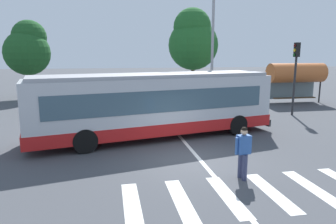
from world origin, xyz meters
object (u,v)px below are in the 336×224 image
at_px(bus_stop_shelter, 296,74).
at_px(pedestrian_crossing_street, 243,150).
at_px(traffic_light_far_corner, 296,67).
at_px(background_tree_left, 28,48).
at_px(parked_car_silver, 193,94).
at_px(background_tree_right, 193,40).
at_px(parked_car_white, 128,96).
at_px(parked_car_champagne, 227,94).
at_px(parked_car_teal, 159,95).
at_px(twin_arm_street_lamp, 213,22).
at_px(city_transit_bus, 155,105).
at_px(parked_car_black, 91,96).
at_px(parked_car_charcoal, 54,98).

bearing_deg(bus_stop_shelter, pedestrian_crossing_street, -128.16).
bearing_deg(traffic_light_far_corner, background_tree_left, 148.18).
bearing_deg(parked_car_silver, background_tree_right, 75.14).
relative_size(parked_car_white, background_tree_right, 0.54).
bearing_deg(parked_car_champagne, parked_car_teal, 175.96).
relative_size(parked_car_silver, background_tree_left, 0.65).
bearing_deg(parked_car_white, parked_car_champagne, 0.65).
bearing_deg(background_tree_right, parked_car_silver, -104.86).
bearing_deg(background_tree_right, parked_car_white, -134.59).
relative_size(bus_stop_shelter, background_tree_right, 0.54).
relative_size(parked_car_white, parked_car_champagne, 1.03).
xyz_separation_m(twin_arm_street_lamp, background_tree_right, (0.94, 8.84, -0.83)).
xyz_separation_m(parked_car_teal, bus_stop_shelter, (10.96, -1.69, 1.65)).
relative_size(city_transit_bus, twin_arm_street_lamp, 1.18).
bearing_deg(bus_stop_shelter, background_tree_right, 127.18).
bearing_deg(parked_car_teal, parked_car_black, 178.23).
distance_m(city_transit_bus, bus_stop_shelter, 15.10).
height_order(twin_arm_street_lamp, background_tree_left, twin_arm_street_lamp).
distance_m(parked_car_white, background_tree_left, 11.04).
distance_m(traffic_light_far_corner, twin_arm_street_lamp, 6.59).
xyz_separation_m(parked_car_teal, background_tree_right, (4.61, 6.69, 4.63)).
height_order(parked_car_charcoal, background_tree_right, background_tree_right).
xyz_separation_m(city_transit_bus, pedestrian_crossing_street, (1.99, -5.52, -0.62)).
xyz_separation_m(pedestrian_crossing_street, parked_car_white, (-2.72, 14.84, -0.20)).
distance_m(pedestrian_crossing_street, parked_car_white, 15.08).
bearing_deg(parked_car_black, twin_arm_street_lamp, -14.43).
bearing_deg(parked_car_white, traffic_light_far_corner, -28.37).
bearing_deg(parked_car_charcoal, parked_car_teal, 3.95).
distance_m(parked_car_charcoal, parked_car_champagne, 13.58).
distance_m(traffic_light_far_corner, background_tree_right, 13.42).
xyz_separation_m(city_transit_bus, parked_car_charcoal, (-6.20, 9.26, -0.82)).
height_order(parked_car_silver, background_tree_left, background_tree_left).
bearing_deg(parked_car_champagne, twin_arm_street_lamp, -138.33).
bearing_deg(pedestrian_crossing_street, bus_stop_shelter, 51.84).
height_order(parked_car_charcoal, parked_car_silver, same).
distance_m(pedestrian_crossing_street, bus_stop_shelter, 17.40).
bearing_deg(parked_car_charcoal, parked_car_black, 15.15).
bearing_deg(parked_car_silver, city_transit_bus, -114.97).
xyz_separation_m(city_transit_bus, twin_arm_street_lamp, (5.41, 7.66, 4.63)).
distance_m(parked_car_black, background_tree_left, 8.63).
height_order(parked_car_teal, twin_arm_street_lamp, twin_arm_street_lamp).
distance_m(city_transit_bus, parked_car_white, 9.38).
distance_m(parked_car_charcoal, bus_stop_shelter, 19.02).
height_order(city_transit_bus, parked_car_white, city_transit_bus).
bearing_deg(city_transit_bus, traffic_light_far_corner, 20.90).
bearing_deg(parked_car_charcoal, parked_car_silver, 3.18).
bearing_deg(parked_car_white, parked_car_teal, 11.21).
height_order(traffic_light_far_corner, background_tree_right, background_tree_right).
relative_size(pedestrian_crossing_street, background_tree_right, 0.20).
bearing_deg(traffic_light_far_corner, background_tree_right, 104.58).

